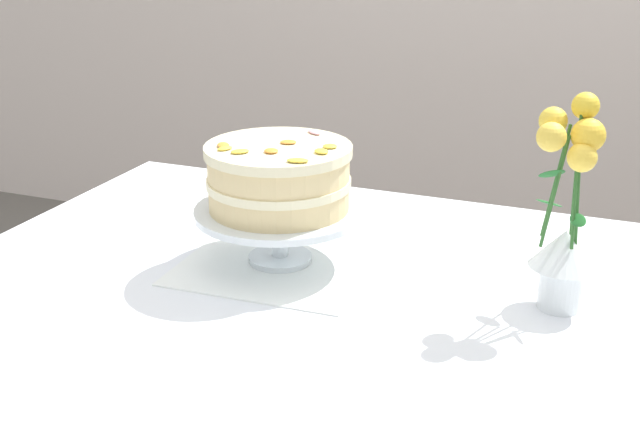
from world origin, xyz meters
TOP-DOWN VIEW (x-y plane):
  - dining_table at (0.00, -0.02)m, footprint 1.40×1.00m
  - linen_napkin at (-0.16, 0.07)m, footprint 0.33×0.33m
  - cake_stand at (-0.16, 0.07)m, footprint 0.29×0.29m
  - layer_cake at (-0.16, 0.07)m, footprint 0.25×0.25m
  - flower_vase at (0.31, 0.07)m, footprint 0.11×0.10m

SIDE VIEW (x-z plane):
  - dining_table at x=0.00m, z-range 0.28..1.02m
  - linen_napkin at x=-0.16m, z-range 0.74..0.74m
  - cake_stand at x=-0.16m, z-range 0.77..0.87m
  - flower_vase at x=0.31m, z-range 0.71..1.05m
  - layer_cake at x=-0.16m, z-range 0.84..0.95m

